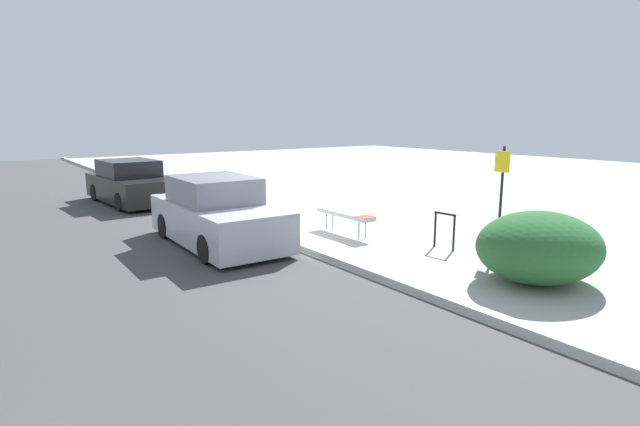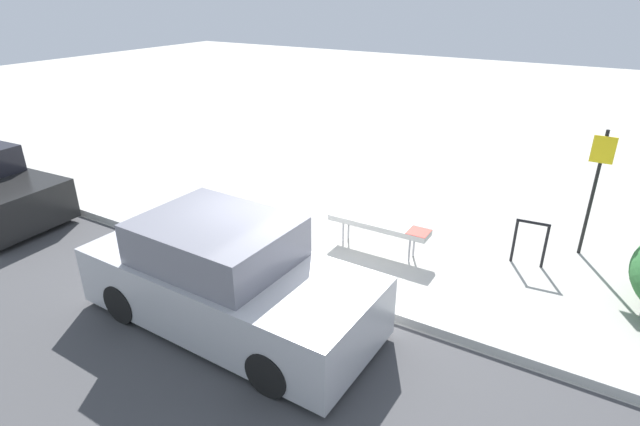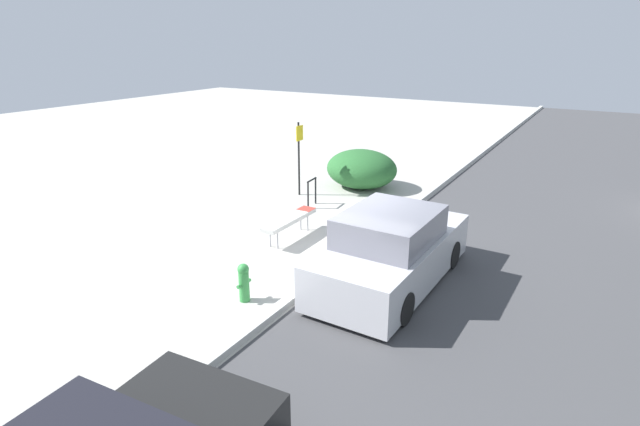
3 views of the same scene
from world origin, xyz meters
The scene contains 7 objects.
ground_plane centered at (0.00, 0.00, 0.00)m, with size 60.00×60.00×0.00m, color #ADAAA3.
curb centered at (0.00, 0.00, 0.07)m, with size 60.00×0.20×0.13m.
bench centered at (0.42, 1.77, 0.50)m, with size 1.90×0.40×0.57m.
bike_rack centered at (2.88, 2.64, 0.50)m, with size 0.55×0.10×0.83m.
sign_post centered at (3.63, 3.55, 1.38)m, with size 0.36×0.08×2.30m.
fire_hydrant centered at (-2.59, 0.79, 0.41)m, with size 0.36×0.22×0.77m.
parked_car_near centered at (-0.50, -1.30, 0.70)m, with size 4.33×1.91×1.56m.
Camera 2 is at (3.72, -5.76, 4.43)m, focal length 28.00 mm.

